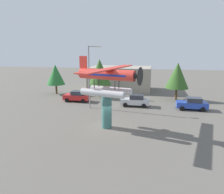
# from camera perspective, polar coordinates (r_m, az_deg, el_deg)

# --- Properties ---
(ground_plane) EXTENTS (140.00, 140.00, 0.00)m
(ground_plane) POSITION_cam_1_polar(r_m,az_deg,el_deg) (23.66, -1.42, -8.09)
(ground_plane) COLOR #605B54
(display_pedestal) EXTENTS (1.10, 1.10, 3.66)m
(display_pedestal) POSITION_cam_1_polar(r_m,az_deg,el_deg) (23.07, -1.44, -3.84)
(display_pedestal) COLOR #386B66
(display_pedestal) RESTS_ON ground
(floatplane_monument) EXTENTS (7.18, 10.35, 4.00)m
(floatplane_monument) POSITION_cam_1_polar(r_m,az_deg,el_deg) (22.26, -1.19, 4.78)
(floatplane_monument) COLOR silver
(floatplane_monument) RESTS_ON display_pedestal
(car_near_red) EXTENTS (4.20, 2.02, 1.76)m
(car_near_red) POSITION_cam_1_polar(r_m,az_deg,el_deg) (35.19, -9.31, 0.24)
(car_near_red) COLOR red
(car_near_red) RESTS_ON ground
(car_mid_silver) EXTENTS (4.20, 2.02, 1.76)m
(car_mid_silver) POSITION_cam_1_polar(r_m,az_deg,el_deg) (32.06, 6.28, -0.90)
(car_mid_silver) COLOR silver
(car_mid_silver) RESTS_ON ground
(car_far_blue) EXTENTS (4.20, 2.02, 1.76)m
(car_far_blue) POSITION_cam_1_polar(r_m,az_deg,el_deg) (32.08, 20.62, -1.66)
(car_far_blue) COLOR #2847B7
(car_far_blue) RESTS_ON ground
(streetlight_primary) EXTENTS (1.84, 0.28, 8.82)m
(streetlight_primary) POSITION_cam_1_polar(r_m,az_deg,el_deg) (30.37, -5.83, 6.36)
(streetlight_primary) COLOR gray
(streetlight_primary) RESTS_ON ground
(storefront_building) EXTENTS (12.34, 7.70, 4.75)m
(storefront_building) POSITION_cam_1_polar(r_m,az_deg,el_deg) (44.51, 2.27, 4.97)
(storefront_building) COLOR #9E9384
(storefront_building) RESTS_ON ground
(tree_west) EXTENTS (3.37, 3.37, 5.54)m
(tree_west) POSITION_cam_1_polar(r_m,az_deg,el_deg) (41.59, -14.82, 5.78)
(tree_west) COLOR brown
(tree_west) RESTS_ON ground
(tree_east) EXTENTS (3.98, 3.98, 6.64)m
(tree_east) POSITION_cam_1_polar(r_m,az_deg,el_deg) (37.54, -3.31, 6.64)
(tree_east) COLOR brown
(tree_east) RESTS_ON ground
(tree_center_back) EXTENTS (3.81, 3.81, 6.22)m
(tree_center_back) POSITION_cam_1_polar(r_m,az_deg,el_deg) (36.97, 17.03, 5.50)
(tree_center_back) COLOR brown
(tree_center_back) RESTS_ON ground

